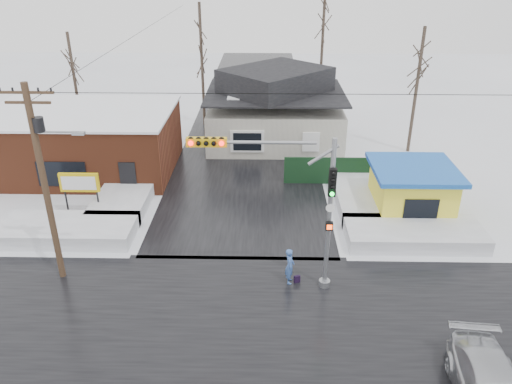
{
  "coord_description": "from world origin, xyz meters",
  "views": [
    {
      "loc": [
        1.33,
        -15.37,
        13.51
      ],
      "look_at": [
        0.86,
        6.41,
        3.0
      ],
      "focal_mm": 35.0,
      "sensor_mm": 36.0,
      "label": 1
    }
  ],
  "objects_px": {
    "traffic_signal": "(292,195)",
    "marquee_sign": "(79,184)",
    "utility_pole": "(44,175)",
    "kiosk": "(411,190)",
    "pedestrian": "(290,266)"
  },
  "relations": [
    {
      "from": "traffic_signal",
      "to": "marquee_sign",
      "type": "height_order",
      "value": "traffic_signal"
    },
    {
      "from": "traffic_signal",
      "to": "utility_pole",
      "type": "relative_size",
      "value": 0.78
    },
    {
      "from": "utility_pole",
      "to": "kiosk",
      "type": "bearing_deg",
      "value": 20.44
    },
    {
      "from": "marquee_sign",
      "to": "kiosk",
      "type": "relative_size",
      "value": 0.55
    },
    {
      "from": "traffic_signal",
      "to": "utility_pole",
      "type": "distance_m",
      "value": 10.39
    },
    {
      "from": "traffic_signal",
      "to": "pedestrian",
      "type": "relative_size",
      "value": 4.08
    },
    {
      "from": "traffic_signal",
      "to": "utility_pole",
      "type": "height_order",
      "value": "utility_pole"
    },
    {
      "from": "traffic_signal",
      "to": "marquee_sign",
      "type": "distance_m",
      "value": 13.42
    },
    {
      "from": "traffic_signal",
      "to": "marquee_sign",
      "type": "xyz_separation_m",
      "value": [
        -11.43,
        6.53,
        -2.62
      ]
    },
    {
      "from": "kiosk",
      "to": "pedestrian",
      "type": "height_order",
      "value": "kiosk"
    },
    {
      "from": "kiosk",
      "to": "pedestrian",
      "type": "distance_m",
      "value": 9.78
    },
    {
      "from": "kiosk",
      "to": "pedestrian",
      "type": "bearing_deg",
      "value": -136.31
    },
    {
      "from": "utility_pole",
      "to": "kiosk",
      "type": "height_order",
      "value": "utility_pole"
    },
    {
      "from": "marquee_sign",
      "to": "kiosk",
      "type": "height_order",
      "value": "kiosk"
    },
    {
      "from": "traffic_signal",
      "to": "marquee_sign",
      "type": "bearing_deg",
      "value": 150.28
    }
  ]
}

